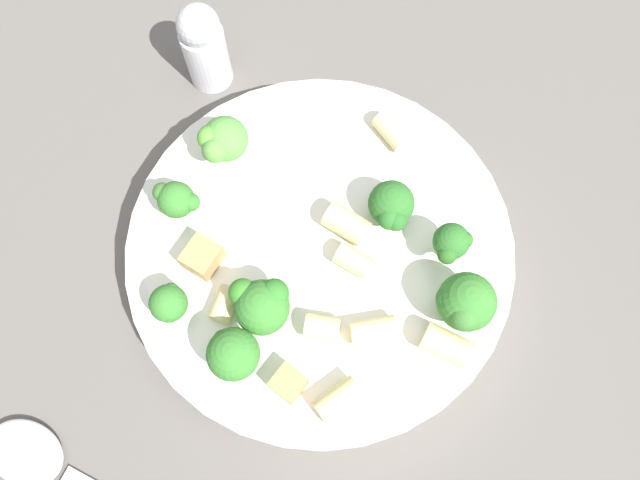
% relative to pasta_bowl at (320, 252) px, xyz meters
% --- Properties ---
extents(ground_plane, '(2.00, 2.00, 0.00)m').
position_rel_pasta_bowl_xyz_m(ground_plane, '(0.00, 0.00, -0.02)').
color(ground_plane, '#5B5651').
extents(pasta_bowl, '(0.25, 0.25, 0.03)m').
position_rel_pasta_bowl_xyz_m(pasta_bowl, '(0.00, 0.00, 0.00)').
color(pasta_bowl, silver).
rests_on(pasta_bowl, ground_plane).
extents(broccoli_floret_0, '(0.02, 0.02, 0.03)m').
position_rel_pasta_bowl_xyz_m(broccoli_floret_0, '(0.02, 0.10, 0.03)').
color(broccoli_floret_0, '#9EC175').
rests_on(broccoli_floret_0, pasta_bowl).
extents(broccoli_floret_1, '(0.03, 0.03, 0.04)m').
position_rel_pasta_bowl_xyz_m(broccoli_floret_1, '(-0.03, 0.08, 0.04)').
color(broccoli_floret_1, '#84AD60').
rests_on(broccoli_floret_1, pasta_bowl).
extents(broccoli_floret_2, '(0.04, 0.03, 0.04)m').
position_rel_pasta_bowl_xyz_m(broccoli_floret_2, '(-0.02, 0.05, 0.03)').
color(broccoli_floret_2, '#93B766').
rests_on(broccoli_floret_2, pasta_bowl).
extents(broccoli_floret_3, '(0.03, 0.02, 0.03)m').
position_rel_pasta_bowl_xyz_m(broccoli_floret_3, '(0.07, 0.06, 0.03)').
color(broccoli_floret_3, '#9EC175').
rests_on(broccoli_floret_3, pasta_bowl).
extents(broccoli_floret_4, '(0.03, 0.03, 0.04)m').
position_rel_pasta_bowl_xyz_m(broccoli_floret_4, '(-0.08, -0.04, 0.04)').
color(broccoli_floret_4, '#93B766').
rests_on(broccoli_floret_4, pasta_bowl).
extents(broccoli_floret_5, '(0.03, 0.03, 0.03)m').
position_rel_pasta_bowl_xyz_m(broccoli_floret_5, '(0.09, 0.02, 0.03)').
color(broccoli_floret_5, '#9EC175').
rests_on(broccoli_floret_5, pasta_bowl).
extents(broccoli_floret_6, '(0.03, 0.03, 0.03)m').
position_rel_pasta_bowl_xyz_m(broccoli_floret_6, '(-0.01, -0.05, 0.03)').
color(broccoli_floret_6, '#9EC175').
rests_on(broccoli_floret_6, pasta_bowl).
extents(broccoli_floret_7, '(0.02, 0.02, 0.03)m').
position_rel_pasta_bowl_xyz_m(broccoli_floret_7, '(-0.05, -0.06, 0.03)').
color(broccoli_floret_7, '#9EC175').
rests_on(broccoli_floret_7, pasta_bowl).
extents(rigatoni_0, '(0.02, 0.03, 0.02)m').
position_rel_pasta_bowl_xyz_m(rigatoni_0, '(-0.09, 0.05, 0.02)').
color(rigatoni_0, beige).
rests_on(rigatoni_0, pasta_bowl).
extents(rigatoni_1, '(0.02, 0.03, 0.01)m').
position_rel_pasta_bowl_xyz_m(rigatoni_1, '(-0.06, 0.01, 0.02)').
color(rigatoni_1, beige).
rests_on(rigatoni_1, pasta_bowl).
extents(rigatoni_2, '(0.03, 0.03, 0.02)m').
position_rel_pasta_bowl_xyz_m(rigatoni_2, '(0.00, -0.02, 0.02)').
color(rigatoni_2, beige).
rests_on(rigatoni_2, pasta_bowl).
extents(rigatoni_3, '(0.02, 0.03, 0.01)m').
position_rel_pasta_bowl_xyz_m(rigatoni_3, '(-0.05, 0.03, 0.02)').
color(rigatoni_3, beige).
rests_on(rigatoni_3, pasta_bowl).
extents(rigatoni_4, '(0.03, 0.02, 0.01)m').
position_rel_pasta_bowl_xyz_m(rigatoni_4, '(-0.02, -0.01, 0.02)').
color(rigatoni_4, beige).
rests_on(rigatoni_4, pasta_bowl).
extents(rigatoni_5, '(0.03, 0.03, 0.02)m').
position_rel_pasta_bowl_xyz_m(rigatoni_5, '(-0.10, -0.02, 0.02)').
color(rigatoni_5, beige).
rests_on(rigatoni_5, pasta_bowl).
extents(rigatoni_6, '(0.03, 0.01, 0.01)m').
position_rel_pasta_bowl_xyz_m(rigatoni_6, '(0.04, -0.08, 0.02)').
color(rigatoni_6, beige).
rests_on(rigatoni_6, pasta_bowl).
extents(rigatoni_7, '(0.02, 0.02, 0.01)m').
position_rel_pasta_bowl_xyz_m(rigatoni_7, '(0.00, 0.07, 0.02)').
color(rigatoni_7, beige).
rests_on(rigatoni_7, pasta_bowl).
extents(chicken_chunk_0, '(0.03, 0.03, 0.02)m').
position_rel_pasta_bowl_xyz_m(chicken_chunk_0, '(0.03, 0.07, 0.02)').
color(chicken_chunk_0, tan).
rests_on(chicken_chunk_0, pasta_bowl).
extents(chicken_chunk_1, '(0.02, 0.02, 0.01)m').
position_rel_pasta_bowl_xyz_m(chicken_chunk_1, '(-0.06, 0.06, 0.02)').
color(chicken_chunk_1, tan).
rests_on(chicken_chunk_1, pasta_bowl).
extents(pepper_shaker, '(0.03, 0.03, 0.07)m').
position_rel_pasta_bowl_xyz_m(pepper_shaker, '(0.17, -0.02, 0.02)').
color(pepper_shaker, silver).
rests_on(pepper_shaker, ground_plane).
extents(spoon, '(0.15, 0.10, 0.01)m').
position_rel_pasta_bowl_xyz_m(spoon, '(-0.02, 0.21, -0.01)').
color(spoon, silver).
rests_on(spoon, ground_plane).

